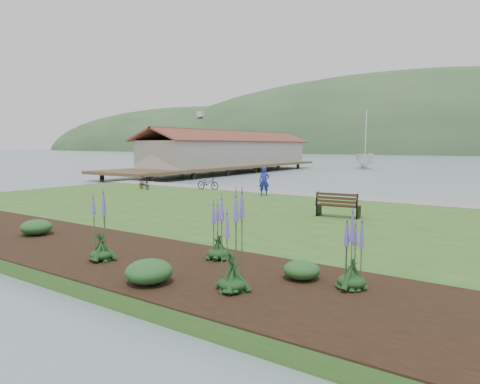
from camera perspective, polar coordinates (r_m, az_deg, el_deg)
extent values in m
plane|color=slate|center=(21.87, -0.37, -3.01)|extent=(600.00, 600.00, 0.00)
cube|color=#305D20|center=(20.25, -3.58, -3.20)|extent=(34.00, 20.00, 0.40)
cube|color=gray|center=(27.72, 7.75, -0.23)|extent=(34.00, 2.20, 0.03)
cube|color=black|center=(12.60, -14.70, -8.23)|extent=(24.00, 4.40, 0.04)
cube|color=#4C3826|center=(54.43, -2.19, 3.46)|extent=(8.00, 36.00, 0.30)
cube|color=#B2ADA3|center=(56.00, -0.98, 5.23)|extent=(6.40, 28.00, 3.00)
cube|color=black|center=(19.14, 12.98, -1.76)|extent=(1.85, 0.80, 0.06)
cube|color=black|center=(18.78, 12.73, -0.87)|extent=(1.81, 0.34, 0.56)
cube|color=black|center=(19.43, 10.47, -2.35)|extent=(0.13, 0.62, 0.50)
cube|color=black|center=(18.97, 15.52, -2.69)|extent=(0.13, 0.62, 0.50)
imported|color=#2328A0|center=(26.53, 3.25, 1.75)|extent=(0.90, 0.77, 2.08)
imported|color=black|center=(30.22, -4.29, 1.17)|extent=(0.79, 1.77, 0.90)
imported|color=black|center=(31.08, -12.67, 1.24)|extent=(0.96, 1.67, 0.97)
imported|color=silver|center=(66.95, 16.29, 3.01)|extent=(14.42, 14.50, 27.85)
cube|color=orange|center=(32.03, -13.01, 0.79)|extent=(0.29, 0.34, 0.31)
ellipsoid|color=#133414|center=(12.22, -17.96, -7.94)|extent=(0.62, 0.62, 0.31)
cone|color=#5848A8|center=(12.01, -18.13, -3.11)|extent=(0.32, 0.32, 1.78)
ellipsoid|color=#133414|center=(11.77, -2.91, -8.17)|extent=(0.62, 0.62, 0.31)
cone|color=#5848A8|center=(11.58, -2.93, -3.67)|extent=(0.32, 0.32, 1.57)
ellipsoid|color=#133414|center=(9.30, -0.99, -12.14)|extent=(0.62, 0.62, 0.31)
cone|color=#5848A8|center=(8.99, -1.01, -4.90)|extent=(0.40, 0.40, 2.08)
ellipsoid|color=#133414|center=(9.75, 14.66, -11.45)|extent=(0.62, 0.62, 0.31)
cone|color=#5848A8|center=(9.52, 14.81, -6.23)|extent=(0.40, 0.40, 1.51)
ellipsoid|color=#1E4C21|center=(16.43, -25.51, -4.25)|extent=(1.05, 1.05, 0.53)
ellipsoid|color=#1E4C21|center=(9.97, -12.04, -10.32)|extent=(1.06, 1.06, 0.53)
ellipsoid|color=#1E4C21|center=(10.17, 8.20, -10.22)|extent=(0.85, 0.85, 0.43)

